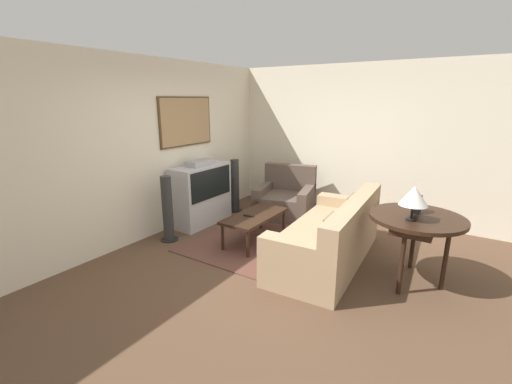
{
  "coord_description": "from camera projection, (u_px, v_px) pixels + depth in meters",
  "views": [
    {
      "loc": [
        -3.51,
        -2.05,
        2.1
      ],
      "look_at": [
        0.62,
        0.64,
        0.75
      ],
      "focal_mm": 24.0,
      "sensor_mm": 36.0,
      "label": 1
    }
  ],
  "objects": [
    {
      "name": "armchair",
      "position": [
        285.0,
        200.0,
        6.31
      ],
      "size": [
        1.13,
        1.16,
        0.9
      ],
      "rotation": [
        0.0,
        0.0,
        -1.34
      ],
      "color": "brown",
      "rests_on": "ground_plane"
    },
    {
      "name": "tv",
      "position": [
        201.0,
        194.0,
        5.86
      ],
      "size": [
        1.08,
        0.48,
        1.11
      ],
      "color": "#B7B7BC",
      "rests_on": "ground_plane"
    },
    {
      "name": "couch",
      "position": [
        330.0,
        238.0,
        4.52
      ],
      "size": [
        2.23,
        1.04,
        0.87
      ],
      "rotation": [
        0.0,
        0.0,
        3.2
      ],
      "color": "tan",
      "rests_on": "ground_plane"
    },
    {
      "name": "remote",
      "position": [
        249.0,
        216.0,
        5.0
      ],
      "size": [
        0.06,
        0.16,
        0.02
      ],
      "color": "black",
      "rests_on": "coffee_table"
    },
    {
      "name": "ground_plane",
      "position": [
        271.0,
        265.0,
        4.47
      ],
      "size": [
        12.0,
        12.0,
        0.0
      ],
      "primitive_type": "plane",
      "color": "brown"
    },
    {
      "name": "mantel_clock",
      "position": [
        417.0,
        204.0,
        3.96
      ],
      "size": [
        0.14,
        0.1,
        0.2
      ],
      "color": "black",
      "rests_on": "console_table"
    },
    {
      "name": "speaker_tower_right",
      "position": [
        235.0,
        187.0,
        6.51
      ],
      "size": [
        0.27,
        0.27,
        1.0
      ],
      "color": "black",
      "rests_on": "ground_plane"
    },
    {
      "name": "wall_back",
      "position": [
        153.0,
        149.0,
        5.24
      ],
      "size": [
        12.0,
        0.1,
        2.7
      ],
      "color": "beige",
      "rests_on": "ground_plane"
    },
    {
      "name": "coffee_table",
      "position": [
        255.0,
        217.0,
        5.08
      ],
      "size": [
        1.12,
        0.53,
        0.44
      ],
      "color": "black",
      "rests_on": "ground_plane"
    },
    {
      "name": "speaker_tower_left",
      "position": [
        168.0,
        211.0,
        5.14
      ],
      "size": [
        0.27,
        0.27,
        1.0
      ],
      "color": "black",
      "rests_on": "ground_plane"
    },
    {
      "name": "area_rug",
      "position": [
        252.0,
        240.0,
        5.24
      ],
      "size": [
        1.94,
        1.6,
        0.01
      ],
      "color": "brown",
      "rests_on": "ground_plane"
    },
    {
      "name": "console_table",
      "position": [
        417.0,
        222.0,
        3.88
      ],
      "size": [
        1.04,
        1.04,
        0.82
      ],
      "color": "black",
      "rests_on": "ground_plane"
    },
    {
      "name": "wall_right",
      "position": [
        345.0,
        141.0,
        6.24
      ],
      "size": [
        0.06,
        12.0,
        2.7
      ],
      "color": "beige",
      "rests_on": "ground_plane"
    },
    {
      "name": "table_lamp",
      "position": [
        414.0,
        196.0,
        3.66
      ],
      "size": [
        0.3,
        0.3,
        0.39
      ],
      "color": "black",
      "rests_on": "console_table"
    }
  ]
}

